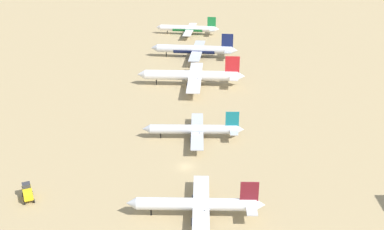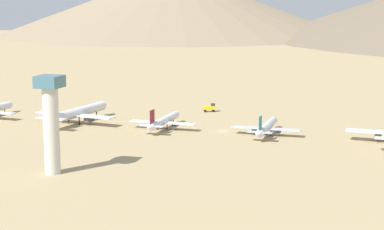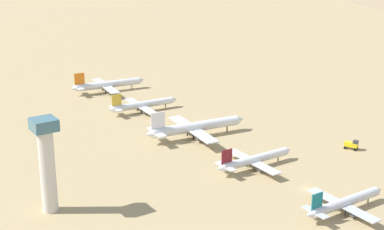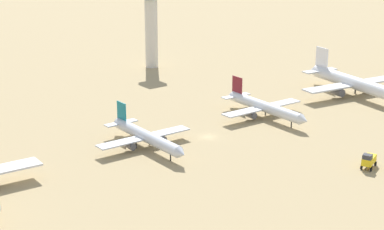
{
  "view_description": "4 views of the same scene",
  "coord_description": "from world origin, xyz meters",
  "px_view_note": "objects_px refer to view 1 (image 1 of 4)",
  "views": [
    {
      "loc": [
        -3.41,
        123.79,
        72.76
      ],
      "look_at": [
        -1.42,
        -29.44,
        3.26
      ],
      "focal_mm": 45.9,
      "sensor_mm": 36.0,
      "label": 1
    },
    {
      "loc": [
        -251.7,
        -66.94,
        53.8
      ],
      "look_at": [
        5.67,
        14.52,
        4.69
      ],
      "focal_mm": 62.38,
      "sensor_mm": 36.0,
      "label": 2
    },
    {
      "loc": [
        -130.24,
        -125.84,
        83.25
      ],
      "look_at": [
        7.26,
        80.66,
        3.11
      ],
      "focal_mm": 54.13,
      "sensor_mm": 36.0,
      "label": 3
    },
    {
      "loc": [
        135.3,
        -105.87,
        60.34
      ],
      "look_at": [
        -6.14,
        -0.79,
        4.76
      ],
      "focal_mm": 62.85,
      "sensor_mm": 36.0,
      "label": 4
    }
  ],
  "objects_px": {
    "parked_jet_1": "(195,50)",
    "service_truck": "(27,192)",
    "parked_jet_0": "(188,29)",
    "parked_jet_4": "(198,204)",
    "parked_jet_2": "(192,76)",
    "parked_jet_3": "(195,129)"
  },
  "relations": [
    {
      "from": "parked_jet_1",
      "to": "parked_jet_4",
      "type": "xyz_separation_m",
      "value": [
        -1.65,
        127.84,
        -0.72
      ]
    },
    {
      "from": "parked_jet_2",
      "to": "service_truck",
      "type": "distance_m",
      "value": 93.13
    },
    {
      "from": "parked_jet_1",
      "to": "parked_jet_4",
      "type": "relative_size",
      "value": 1.23
    },
    {
      "from": "parked_jet_2",
      "to": "parked_jet_1",
      "type": "bearing_deg",
      "value": -91.1
    },
    {
      "from": "parked_jet_1",
      "to": "parked_jet_3",
      "type": "height_order",
      "value": "parked_jet_1"
    },
    {
      "from": "parked_jet_0",
      "to": "parked_jet_2",
      "type": "xyz_separation_m",
      "value": [
        -3.36,
        80.27,
        0.89
      ]
    },
    {
      "from": "parked_jet_4",
      "to": "parked_jet_2",
      "type": "bearing_deg",
      "value": -88.49
    },
    {
      "from": "parked_jet_2",
      "to": "parked_jet_4",
      "type": "xyz_separation_m",
      "value": [
        -2.38,
        89.95,
        -1.0
      ]
    },
    {
      "from": "parked_jet_0",
      "to": "parked_jet_4",
      "type": "bearing_deg",
      "value": 91.93
    },
    {
      "from": "parked_jet_0",
      "to": "parked_jet_4",
      "type": "distance_m",
      "value": 170.33
    },
    {
      "from": "parked_jet_1",
      "to": "parked_jet_4",
      "type": "distance_m",
      "value": 127.85
    },
    {
      "from": "parked_jet_2",
      "to": "service_truck",
      "type": "relative_size",
      "value": 7.83
    },
    {
      "from": "parked_jet_2",
      "to": "parked_jet_3",
      "type": "xyz_separation_m",
      "value": [
        -1.33,
        47.98,
        -1.13
      ]
    },
    {
      "from": "parked_jet_0",
      "to": "service_truck",
      "type": "distance_m",
      "value": 167.93
    },
    {
      "from": "parked_jet_3",
      "to": "parked_jet_4",
      "type": "relative_size",
      "value": 0.96
    },
    {
      "from": "parked_jet_2",
      "to": "parked_jet_4",
      "type": "distance_m",
      "value": 89.99
    },
    {
      "from": "parked_jet_2",
      "to": "service_truck",
      "type": "height_order",
      "value": "parked_jet_2"
    },
    {
      "from": "parked_jet_3",
      "to": "parked_jet_4",
      "type": "xyz_separation_m",
      "value": [
        -1.05,
        41.97,
        0.13
      ]
    },
    {
      "from": "parked_jet_0",
      "to": "parked_jet_1",
      "type": "relative_size",
      "value": 0.85
    },
    {
      "from": "parked_jet_1",
      "to": "service_truck",
      "type": "relative_size",
      "value": 7.42
    },
    {
      "from": "parked_jet_2",
      "to": "parked_jet_3",
      "type": "height_order",
      "value": "parked_jet_2"
    },
    {
      "from": "parked_jet_0",
      "to": "service_truck",
      "type": "bearing_deg",
      "value": 76.77
    }
  ]
}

